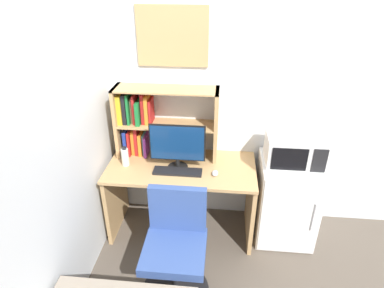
# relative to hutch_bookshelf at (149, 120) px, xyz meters

# --- Properties ---
(wall_back) EXTENTS (6.40, 0.04, 2.60)m
(wall_back) POSITION_rel_hutch_bookshelf_xyz_m (1.60, 0.14, 0.21)
(wall_back) COLOR silver
(wall_back) RESTS_ON ground_plane
(wall_left) EXTENTS (0.04, 4.40, 2.60)m
(wall_left) POSITION_rel_hutch_bookshelf_xyz_m (-0.42, -1.48, 0.21)
(wall_left) COLOR silver
(wall_left) RESTS_ON ground_plane
(desk) EXTENTS (1.34, 0.65, 0.74)m
(desk) POSITION_rel_hutch_bookshelf_xyz_m (0.32, -0.21, -0.56)
(desk) COLOR tan
(desk) RESTS_ON ground_plane
(hutch_bookshelf) EXTENTS (0.93, 0.26, 0.66)m
(hutch_bookshelf) POSITION_rel_hutch_bookshelf_xyz_m (0.00, 0.00, 0.00)
(hutch_bookshelf) COLOR tan
(hutch_bookshelf) RESTS_ON desk
(monitor) EXTENTS (0.49, 0.18, 0.42)m
(monitor) POSITION_rel_hutch_bookshelf_xyz_m (0.29, -0.24, -0.11)
(monitor) COLOR black
(monitor) RESTS_ON desk
(keyboard) EXTENTS (0.43, 0.12, 0.02)m
(keyboard) POSITION_rel_hutch_bookshelf_xyz_m (0.30, -0.32, -0.34)
(keyboard) COLOR black
(keyboard) RESTS_ON desk
(computer_mouse) EXTENTS (0.05, 0.08, 0.03)m
(computer_mouse) POSITION_rel_hutch_bookshelf_xyz_m (0.63, -0.32, -0.33)
(computer_mouse) COLOR silver
(computer_mouse) RESTS_ON desk
(water_bottle) EXTENTS (0.07, 0.07, 0.19)m
(water_bottle) POSITION_rel_hutch_bookshelf_xyz_m (-0.18, -0.24, -0.26)
(water_bottle) COLOR silver
(water_bottle) RESTS_ON desk
(mini_fridge) EXTENTS (0.53, 0.54, 0.81)m
(mini_fridge) POSITION_rel_hutch_bookshelf_xyz_m (1.30, -0.17, -0.68)
(mini_fridge) COLOR white
(mini_fridge) RESTS_ON ground_plane
(microwave) EXTENTS (0.48, 0.34, 0.27)m
(microwave) POSITION_rel_hutch_bookshelf_xyz_m (1.30, -0.17, -0.14)
(microwave) COLOR silver
(microwave) RESTS_ON mini_fridge
(desk_chair) EXTENTS (0.54, 0.54, 0.89)m
(desk_chair) POSITION_rel_hutch_bookshelf_xyz_m (0.36, -0.90, -0.70)
(desk_chair) COLOR black
(desk_chair) RESTS_ON ground_plane
(wall_corkboard) EXTENTS (0.61, 0.02, 0.50)m
(wall_corkboard) POSITION_rel_hutch_bookshelf_xyz_m (0.22, 0.11, 0.73)
(wall_corkboard) COLOR tan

